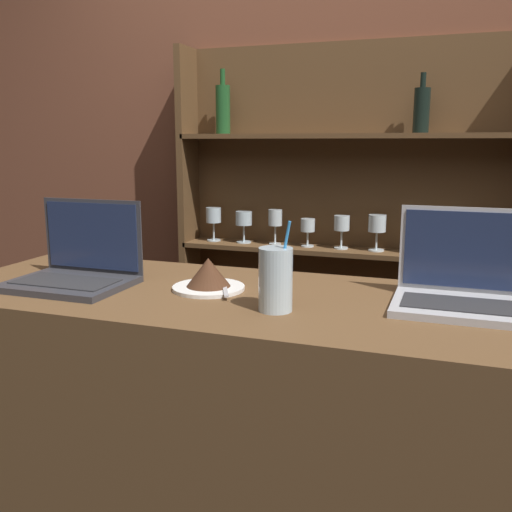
{
  "coord_description": "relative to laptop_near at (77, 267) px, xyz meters",
  "views": [
    {
      "loc": [
        0.46,
        -1.05,
        1.48
      ],
      "look_at": [
        -0.03,
        0.34,
        1.18
      ],
      "focal_mm": 40.0,
      "sensor_mm": 36.0,
      "label": 1
    }
  ],
  "objects": [
    {
      "name": "bar_counter",
      "position": [
        0.54,
        0.04,
        -0.59
      ],
      "size": [
        1.8,
        0.62,
        1.08
      ],
      "color": "brown",
      "rests_on": "ground_plane"
    },
    {
      "name": "back_wall",
      "position": [
        0.54,
        1.12,
        0.22
      ],
      "size": [
        7.0,
        0.06,
        2.7
      ],
      "color": "brown",
      "rests_on": "ground_plane"
    },
    {
      "name": "back_shelf",
      "position": [
        0.55,
        1.05,
        -0.16
      ],
      "size": [
        1.42,
        0.18,
        1.88
      ],
      "color": "brown",
      "rests_on": "ground_plane"
    },
    {
      "name": "laptop_near",
      "position": [
        0.0,
        0.0,
        0.0
      ],
      "size": [
        0.33,
        0.25,
        0.23
      ],
      "color": "#333338",
      "rests_on": "bar_counter"
    },
    {
      "name": "laptop_far",
      "position": [
        1.02,
        0.12,
        0.0
      ],
      "size": [
        0.31,
        0.24,
        0.23
      ],
      "color": "#ADADB2",
      "rests_on": "bar_counter"
    },
    {
      "name": "cake_plate",
      "position": [
        0.38,
        0.06,
        -0.01
      ],
      "size": [
        0.2,
        0.2,
        0.09
      ],
      "color": "white",
      "rests_on": "bar_counter"
    },
    {
      "name": "water_glass",
      "position": [
        0.61,
        -0.06,
        0.03
      ],
      "size": [
        0.08,
        0.08,
        0.22
      ],
      "color": "silver",
      "rests_on": "bar_counter"
    }
  ]
}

